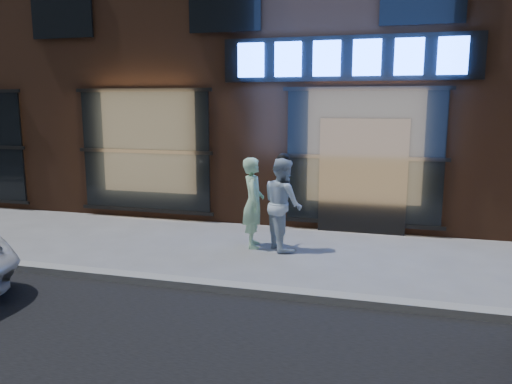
% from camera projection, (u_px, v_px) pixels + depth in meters
% --- Properties ---
extents(ground, '(90.00, 90.00, 0.00)m').
position_uv_depth(ground, '(342.00, 303.00, 6.86)').
color(ground, slate).
rests_on(ground, ground).
extents(curb, '(60.00, 0.25, 0.12)m').
position_uv_depth(curb, '(342.00, 299.00, 6.85)').
color(curb, gray).
rests_on(curb, ground).
extents(storefront_building, '(30.20, 8.28, 10.30)m').
position_uv_depth(storefront_building, '(377.00, 12.00, 13.53)').
color(storefront_building, '#54301E').
rests_on(storefront_building, ground).
extents(man_bowtie, '(0.57, 0.72, 1.71)m').
position_uv_depth(man_bowtie, '(253.00, 203.00, 9.42)').
color(man_bowtie, '#AADFB2').
rests_on(man_bowtie, ground).
extents(man_cap, '(1.02, 1.07, 1.73)m').
position_uv_depth(man_cap, '(283.00, 204.00, 9.29)').
color(man_cap, silver).
rests_on(man_cap, ground).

